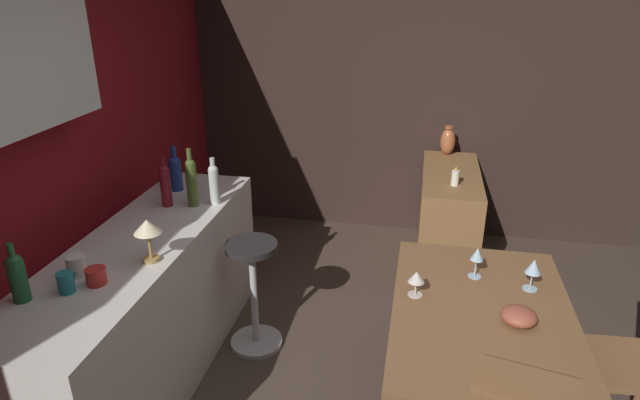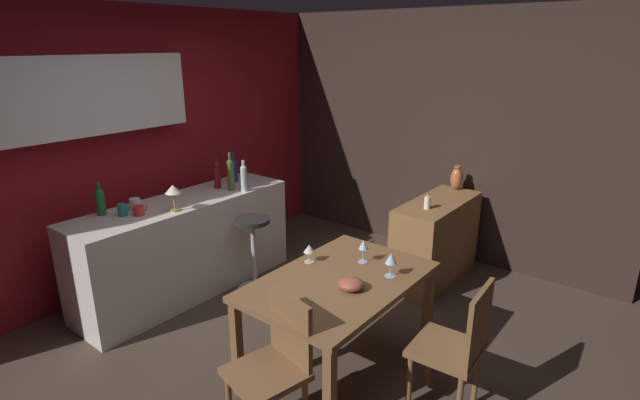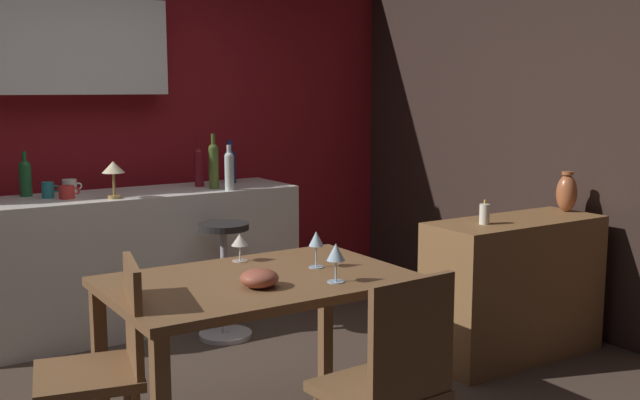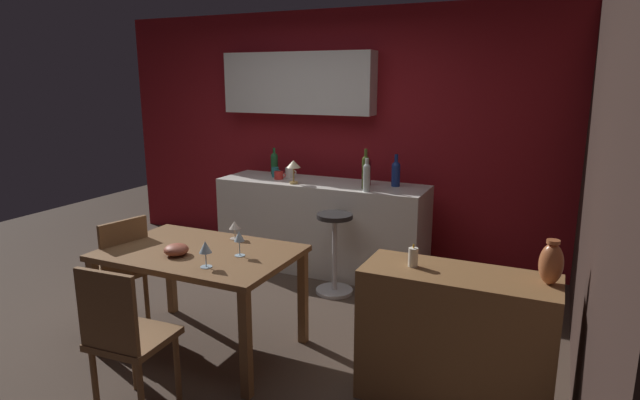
% 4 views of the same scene
% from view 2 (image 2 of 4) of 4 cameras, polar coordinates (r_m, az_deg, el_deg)
% --- Properties ---
extents(ground_plane, '(9.00, 9.00, 0.00)m').
position_cam_2_polar(ground_plane, '(3.84, -3.20, -18.06)').
color(ground_plane, '#47382D').
extents(wall_kitchen_back, '(5.20, 0.33, 2.60)m').
position_cam_2_polar(wall_kitchen_back, '(4.80, -23.09, 6.43)').
color(wall_kitchen_back, maroon).
rests_on(wall_kitchen_back, ground_plane).
extents(wall_side_right, '(0.10, 4.40, 2.60)m').
position_cam_2_polar(wall_side_right, '(5.49, 12.12, 7.59)').
color(wall_side_right, '#33231E').
rests_on(wall_side_right, ground_plane).
extents(dining_table, '(1.32, 0.86, 0.74)m').
position_cam_2_polar(dining_table, '(3.37, 2.28, -10.56)').
color(dining_table, brown).
rests_on(dining_table, ground_plane).
extents(kitchen_counter, '(2.10, 0.60, 0.90)m').
position_cam_2_polar(kitchen_counter, '(4.71, -15.49, -5.26)').
color(kitchen_counter, silver).
rests_on(kitchen_counter, ground_plane).
extents(sideboard_cabinet, '(1.10, 0.44, 0.82)m').
position_cam_2_polar(sideboard_cabinet, '(4.90, 13.45, -4.69)').
color(sideboard_cabinet, olive).
rests_on(sideboard_cabinet, ground_plane).
extents(chair_near_window, '(0.48, 0.48, 0.91)m').
position_cam_2_polar(chair_near_window, '(2.95, -5.33, -18.63)').
color(chair_near_window, brown).
rests_on(chair_near_window, ground_plane).
extents(chair_by_doorway, '(0.42, 0.42, 0.92)m').
position_cam_2_polar(chair_by_doorway, '(3.19, 15.90, -16.19)').
color(chair_by_doorway, brown).
rests_on(chair_by_doorway, ground_plane).
extents(bar_stool, '(0.34, 0.34, 0.74)m').
position_cam_2_polar(bar_stool, '(4.57, -7.81, -6.23)').
color(bar_stool, '#262323').
rests_on(bar_stool, ground_plane).
extents(wine_glass_left, '(0.08, 0.08, 0.13)m').
position_cam_2_polar(wine_glass_left, '(3.52, -1.28, -5.82)').
color(wine_glass_left, silver).
rests_on(wine_glass_left, dining_table).
extents(wine_glass_right, '(0.07, 0.07, 0.17)m').
position_cam_2_polar(wine_glass_right, '(3.52, 5.14, -5.38)').
color(wine_glass_right, silver).
rests_on(wine_glass_right, dining_table).
extents(wine_glass_center, '(0.08, 0.08, 0.17)m').
position_cam_2_polar(wine_glass_center, '(3.34, 8.37, -6.92)').
color(wine_glass_center, silver).
rests_on(wine_glass_center, dining_table).
extents(fruit_bowl, '(0.17, 0.17, 0.08)m').
position_cam_2_polar(fruit_bowl, '(3.18, 3.72, -9.85)').
color(fruit_bowl, '#9E4C38').
rests_on(fruit_bowl, dining_table).
extents(wine_bottle_olive, '(0.07, 0.07, 0.37)m').
position_cam_2_polar(wine_bottle_olive, '(4.72, -10.49, 3.12)').
color(wine_bottle_olive, '#475623').
rests_on(wine_bottle_olive, kitchen_counter).
extents(wine_bottle_green, '(0.08, 0.08, 0.28)m').
position_cam_2_polar(wine_bottle_green, '(4.37, -24.49, -0.05)').
color(wine_bottle_green, '#1E592D').
rests_on(wine_bottle_green, kitchen_counter).
extents(wine_bottle_cobalt, '(0.08, 0.08, 0.31)m').
position_cam_2_polar(wine_bottle_cobalt, '(5.03, -10.19, 3.66)').
color(wine_bottle_cobalt, navy).
rests_on(wine_bottle_cobalt, kitchen_counter).
extents(wine_bottle_clear, '(0.06, 0.06, 0.30)m').
position_cam_2_polar(wine_bottle_clear, '(4.67, -8.96, 2.72)').
color(wine_bottle_clear, silver).
rests_on(wine_bottle_clear, kitchen_counter).
extents(wine_bottle_ruby, '(0.07, 0.07, 0.32)m').
position_cam_2_polar(wine_bottle_ruby, '(4.82, -12.05, 3.06)').
color(wine_bottle_ruby, maroon).
rests_on(wine_bottle_ruby, kitchen_counter).
extents(cup_white, '(0.12, 0.09, 0.10)m').
position_cam_2_polar(cup_white, '(4.41, -20.95, -0.48)').
color(cup_white, white).
rests_on(cup_white, kitchen_counter).
extents(cup_teal, '(0.11, 0.07, 0.10)m').
position_cam_2_polar(cup_teal, '(4.31, -22.25, -1.09)').
color(cup_teal, teal).
rests_on(cup_teal, kitchen_counter).
extents(cup_red, '(0.13, 0.09, 0.08)m').
position_cam_2_polar(cup_red, '(4.28, -20.58, -1.16)').
color(cup_red, red).
rests_on(cup_red, kitchen_counter).
extents(counter_lamp, '(0.14, 0.14, 0.23)m').
position_cam_2_polar(counter_lamp, '(4.24, -16.91, 1.01)').
color(counter_lamp, '#A58447').
rests_on(counter_lamp, kitchen_counter).
extents(pillar_candle_tall, '(0.06, 0.06, 0.14)m').
position_cam_2_polar(pillar_candle_tall, '(4.50, 12.53, -0.30)').
color(pillar_candle_tall, white).
rests_on(pillar_candle_tall, sideboard_cabinet).
extents(vase_copper, '(0.13, 0.13, 0.25)m').
position_cam_2_polar(vase_copper, '(5.15, 15.81, 2.47)').
color(vase_copper, '#B26038').
rests_on(vase_copper, sideboard_cabinet).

